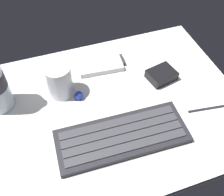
% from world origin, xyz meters
% --- Properties ---
extents(ground_plane, '(0.64, 0.48, 0.03)m').
position_xyz_m(ground_plane, '(0.00, -0.00, -0.01)').
color(ground_plane, silver).
extents(keyboard, '(0.29, 0.12, 0.02)m').
position_xyz_m(keyboard, '(-0.01, -0.09, 0.01)').
color(keyboard, '#232328').
rests_on(keyboard, ground_plane).
extents(handheld_device, '(0.13, 0.09, 0.02)m').
position_xyz_m(handheld_device, '(0.02, 0.15, 0.01)').
color(handheld_device, silver).
rests_on(handheld_device, ground_plane).
extents(juice_cup, '(0.06, 0.06, 0.09)m').
position_xyz_m(juice_cup, '(-0.11, 0.08, 0.04)').
color(juice_cup, silver).
rests_on(juice_cup, ground_plane).
extents(charger_block, '(0.08, 0.07, 0.02)m').
position_xyz_m(charger_block, '(0.15, 0.05, 0.01)').
color(charger_block, black).
rests_on(charger_block, ground_plane).
extents(trackball_mouse, '(0.02, 0.02, 0.02)m').
position_xyz_m(trackball_mouse, '(-0.07, 0.05, 0.01)').
color(trackball_mouse, '#2338B2').
rests_on(trackball_mouse, ground_plane).
extents(stylus_pen, '(0.10, 0.02, 0.01)m').
position_xyz_m(stylus_pen, '(0.21, -0.08, 0.00)').
color(stylus_pen, '#26262B').
rests_on(stylus_pen, ground_plane).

